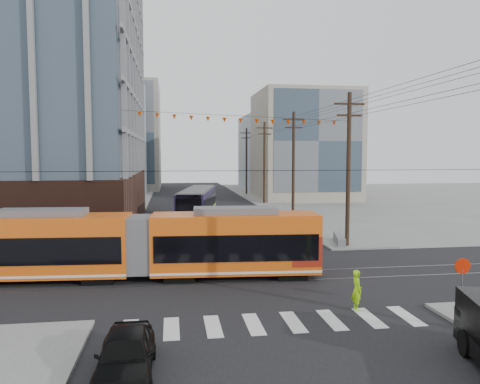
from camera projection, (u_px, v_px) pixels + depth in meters
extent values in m
plane|color=slate|center=(259.00, 300.00, 21.44)|extent=(160.00, 160.00, 0.00)
cube|color=#8C99A5|center=(82.00, 139.00, 69.50)|extent=(18.00, 16.00, 18.00)
cube|color=gray|center=(304.00, 146.00, 70.47)|extent=(14.00, 14.00, 16.00)
cube|color=gray|center=(117.00, 137.00, 89.58)|extent=(16.00, 18.00, 20.00)
cube|color=#8C99A5|center=(285.00, 153.00, 90.56)|extent=(16.00, 16.00, 14.00)
cylinder|color=black|center=(246.00, 162.00, 77.46)|extent=(0.30, 0.30, 11.00)
imported|color=black|center=(126.00, 354.00, 13.93)|extent=(1.70, 4.19, 1.43)
imported|color=#AAACB7|center=(153.00, 235.00, 33.90)|extent=(2.06, 5.08, 1.64)
imported|color=silver|center=(147.00, 225.00, 39.70)|extent=(2.75, 4.83, 1.32)
imported|color=#56585E|center=(152.00, 221.00, 42.36)|extent=(2.33, 4.76, 1.30)
imported|color=#A5FF0F|center=(357.00, 290.00, 19.97)|extent=(0.43, 0.65, 1.75)
cube|color=gray|center=(339.00, 240.00, 34.48)|extent=(1.71, 3.75, 0.73)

